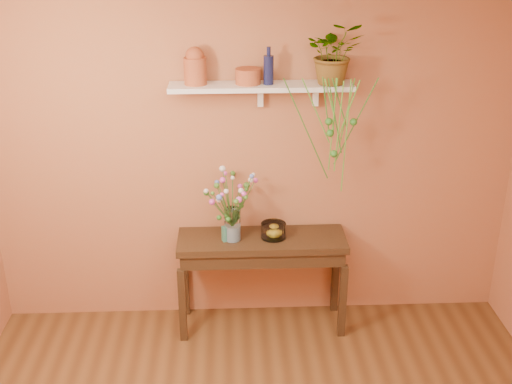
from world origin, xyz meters
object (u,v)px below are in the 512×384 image
at_px(sideboard, 262,251).
at_px(spider_plant, 334,53).
at_px(glass_vase, 232,227).
at_px(glass_bowl, 273,231).
at_px(terracotta_jug, 195,67).
at_px(blue_bottle, 269,69).
at_px(bouquet, 231,194).

relative_size(sideboard, spider_plant, 2.96).
height_order(glass_vase, glass_bowl, glass_vase).
height_order(terracotta_jug, spider_plant, spider_plant).
relative_size(blue_bottle, glass_bowl, 1.37).
bearing_deg(blue_bottle, bouquet, -158.07).
bearing_deg(spider_plant, bouquet, -171.63).
distance_m(spider_plant, glass_bowl, 1.39).
relative_size(sideboard, terracotta_jug, 4.86).
bearing_deg(blue_bottle, glass_vase, -158.06).
height_order(blue_bottle, glass_bowl, blue_bottle).
bearing_deg(glass_bowl, sideboard, -179.02).
bearing_deg(spider_plant, glass_bowl, -169.02).
relative_size(terracotta_jug, bouquet, 0.55).
bearing_deg(bouquet, spider_plant, 8.37).
bearing_deg(glass_bowl, blue_bottle, 116.18).
distance_m(blue_bottle, bouquet, 0.94).
bearing_deg(glass_vase, spider_plant, 8.21).
xyz_separation_m(terracotta_jug, blue_bottle, (0.51, -0.02, -0.02)).
distance_m(blue_bottle, spider_plant, 0.47).
height_order(sideboard, terracotta_jug, terracotta_jug).
xyz_separation_m(sideboard, bouquet, (-0.23, -0.03, 0.49)).
relative_size(blue_bottle, bouquet, 0.55).
bearing_deg(glass_bowl, spider_plant, 10.98).
distance_m(sideboard, glass_vase, 0.31).
height_order(blue_bottle, bouquet, blue_bottle).
bearing_deg(spider_plant, blue_bottle, 179.53).
distance_m(terracotta_jug, bouquet, 0.95).
bearing_deg(bouquet, terracotta_jug, 150.48).
height_order(sideboard, glass_bowl, glass_bowl).
bearing_deg(glass_bowl, bouquet, -175.07).
height_order(terracotta_jug, glass_vase, terracotta_jug).
height_order(terracotta_jug, bouquet, terracotta_jug).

